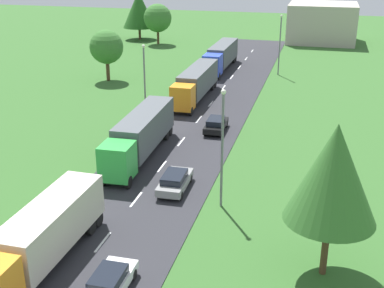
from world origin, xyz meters
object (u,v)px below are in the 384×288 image
(truck_third, at_px, (196,82))
(tree_lime, at_px, (106,47))
(lamppost_second, at_px, (222,144))
(lamppost_fourth, at_px, (280,42))
(car_fourth, at_px, (216,124))
(tree_birch, at_px, (139,9))
(distant_building, at_px, (322,23))
(car_third, at_px, (175,181))
(tree_maple, at_px, (158,18))
(lamppost_third, at_px, (144,76))
(car_second, at_px, (110,282))
(truck_second, at_px, (141,134))
(truck_lead, at_px, (41,237))
(truck_fourth, at_px, (221,55))
(tree_ash, at_px, (333,173))

(truck_third, xyz_separation_m, tree_lime, (-14.30, 6.15, 2.51))
(lamppost_second, distance_m, lamppost_fourth, 41.57)
(truck_third, distance_m, car_fourth, 11.93)
(tree_birch, bearing_deg, distant_building, 10.53)
(car_third, relative_size, tree_maple, 0.60)
(car_third, xyz_separation_m, lamppost_second, (3.93, -1.51, 4.03))
(lamppost_second, bearing_deg, lamppost_third, 123.53)
(lamppost_second, bearing_deg, tree_maple, 112.18)
(truck_third, distance_m, car_second, 37.83)
(car_second, bearing_deg, tree_birch, 109.00)
(lamppost_third, relative_size, tree_maple, 1.04)
(car_fourth, distance_m, distant_building, 57.14)
(truck_second, height_order, car_third, truck_second)
(truck_lead, bearing_deg, tree_lime, 108.61)
(distant_building, bearing_deg, car_fourth, -99.05)
(car_second, relative_size, tree_birch, 0.43)
(truck_second, distance_m, tree_lime, 28.80)
(car_second, bearing_deg, car_third, 90.68)
(truck_fourth, xyz_separation_m, lamppost_fourth, (8.78, -1.25, 2.63))
(truck_lead, distance_m, car_fourth, 25.89)
(truck_fourth, xyz_separation_m, tree_maple, (-16.08, 18.19, 2.72))
(tree_maple, height_order, tree_lime, tree_maple)
(lamppost_third, distance_m, tree_ash, 32.16)
(truck_lead, height_order, tree_ash, tree_ash)
(lamppost_third, relative_size, tree_birch, 0.83)
(car_second, xyz_separation_m, tree_birch, (-26.32, 76.46, 5.14))
(car_fourth, bearing_deg, car_third, -91.08)
(truck_lead, height_order, lamppost_third, lamppost_third)
(tree_birch, bearing_deg, tree_maple, -37.91)
(truck_third, xyz_separation_m, truck_fourth, (-0.31, 16.69, 0.00))
(car_third, distance_m, distant_building, 70.81)
(truck_fourth, height_order, lamppost_third, lamppost_third)
(lamppost_fourth, relative_size, tree_maple, 1.14)
(truck_second, distance_m, car_third, 7.61)
(tree_lime, bearing_deg, tree_maple, 94.16)
(tree_lime, bearing_deg, tree_birch, 102.58)
(car_fourth, distance_m, lamppost_second, 16.24)
(truck_second, bearing_deg, lamppost_second, -39.62)
(lamppost_second, xyz_separation_m, tree_ash, (7.33, -6.51, 1.48))
(car_third, relative_size, tree_birch, 0.48)
(truck_third, bearing_deg, tree_maple, 115.16)
(truck_lead, relative_size, lamppost_third, 1.53)
(distant_building, bearing_deg, truck_fourth, -116.05)
(truck_fourth, distance_m, car_third, 41.61)
(car_fourth, bearing_deg, truck_lead, -100.79)
(truck_lead, height_order, lamppost_fourth, lamppost_fourth)
(tree_maple, bearing_deg, lamppost_fourth, -38.02)
(truck_fourth, xyz_separation_m, car_second, (5.01, -54.20, -1.38))
(lamppost_fourth, relative_size, tree_lime, 1.23)
(truck_second, xyz_separation_m, lamppost_second, (8.75, -7.24, 2.66))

